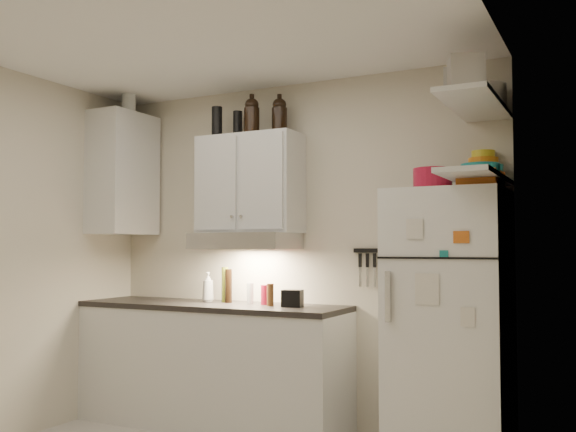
% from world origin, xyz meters
% --- Properties ---
extents(ceiling, '(3.20, 3.00, 0.02)m').
position_xyz_m(ceiling, '(0.00, 0.00, 2.61)').
color(ceiling, white).
rests_on(ceiling, ground).
extents(back_wall, '(3.20, 0.02, 2.60)m').
position_xyz_m(back_wall, '(0.00, 1.51, 1.30)').
color(back_wall, beige).
rests_on(back_wall, ground).
extents(right_wall, '(0.02, 3.00, 2.60)m').
position_xyz_m(right_wall, '(1.61, 0.00, 1.30)').
color(right_wall, beige).
rests_on(right_wall, ground).
extents(base_cabinet, '(2.10, 0.60, 0.88)m').
position_xyz_m(base_cabinet, '(-0.55, 1.20, 0.44)').
color(base_cabinet, silver).
rests_on(base_cabinet, floor).
extents(countertop, '(2.10, 0.62, 0.04)m').
position_xyz_m(countertop, '(-0.55, 1.20, 0.90)').
color(countertop, black).
rests_on(countertop, base_cabinet).
extents(upper_cabinet, '(0.80, 0.33, 0.75)m').
position_xyz_m(upper_cabinet, '(-0.30, 1.33, 1.83)').
color(upper_cabinet, silver).
rests_on(upper_cabinet, back_wall).
extents(side_cabinet, '(0.33, 0.55, 1.00)m').
position_xyz_m(side_cabinet, '(-1.44, 1.20, 1.95)').
color(side_cabinet, silver).
rests_on(side_cabinet, left_wall).
extents(range_hood, '(0.76, 0.46, 0.12)m').
position_xyz_m(range_hood, '(-0.30, 1.27, 1.39)').
color(range_hood, silver).
rests_on(range_hood, back_wall).
extents(fridge, '(0.70, 0.68, 1.70)m').
position_xyz_m(fridge, '(1.25, 1.16, 0.85)').
color(fridge, white).
rests_on(fridge, floor).
extents(shelf_hi, '(0.30, 0.95, 0.03)m').
position_xyz_m(shelf_hi, '(1.45, 1.02, 2.20)').
color(shelf_hi, silver).
rests_on(shelf_hi, right_wall).
extents(shelf_lo, '(0.30, 0.95, 0.03)m').
position_xyz_m(shelf_lo, '(1.45, 1.02, 1.76)').
color(shelf_lo, silver).
rests_on(shelf_lo, right_wall).
extents(knife_strip, '(0.42, 0.02, 0.03)m').
position_xyz_m(knife_strip, '(0.70, 1.49, 1.32)').
color(knife_strip, black).
rests_on(knife_strip, back_wall).
extents(dutch_oven, '(0.26, 0.26, 0.14)m').
position_xyz_m(dutch_oven, '(1.16, 1.14, 1.77)').
color(dutch_oven, '#A81330').
rests_on(dutch_oven, fridge).
extents(book_stack, '(0.24, 0.30, 0.10)m').
position_xyz_m(book_stack, '(1.47, 1.04, 1.75)').
color(book_stack, orange).
rests_on(book_stack, fridge).
extents(spice_jar, '(0.07, 0.07, 0.10)m').
position_xyz_m(spice_jar, '(1.36, 1.18, 1.75)').
color(spice_jar, silver).
rests_on(spice_jar, fridge).
extents(stock_pot, '(0.31, 0.31, 0.17)m').
position_xyz_m(stock_pot, '(1.47, 1.35, 2.30)').
color(stock_pot, silver).
rests_on(stock_pot, shelf_hi).
extents(tin_a, '(0.23, 0.21, 0.20)m').
position_xyz_m(tin_a, '(1.37, 1.00, 2.31)').
color(tin_a, '#AAAAAD').
rests_on(tin_a, shelf_hi).
extents(tin_b, '(0.24, 0.24, 0.19)m').
position_xyz_m(tin_b, '(1.46, 0.71, 2.31)').
color(tin_b, '#AAAAAD').
rests_on(tin_b, shelf_hi).
extents(bowl_teal, '(0.24, 0.24, 0.10)m').
position_xyz_m(bowl_teal, '(1.43, 1.37, 1.82)').
color(bowl_teal, '#16797A').
rests_on(bowl_teal, shelf_lo).
extents(bowl_orange, '(0.19, 0.19, 0.06)m').
position_xyz_m(bowl_orange, '(1.42, 1.44, 1.90)').
color(bowl_orange, orange).
rests_on(bowl_orange, bowl_teal).
extents(bowl_yellow, '(0.15, 0.15, 0.05)m').
position_xyz_m(bowl_yellow, '(1.42, 1.44, 1.95)').
color(bowl_yellow, yellow).
rests_on(bowl_yellow, bowl_orange).
extents(plates, '(0.22, 0.22, 0.06)m').
position_xyz_m(plates, '(1.48, 0.96, 1.80)').
color(plates, '#16797A').
rests_on(plates, shelf_lo).
extents(growler_a, '(0.14, 0.14, 0.28)m').
position_xyz_m(growler_a, '(-0.24, 1.27, 2.34)').
color(growler_a, black).
rests_on(growler_a, upper_cabinet).
extents(growler_b, '(0.13, 0.13, 0.27)m').
position_xyz_m(growler_b, '(-0.05, 1.35, 2.34)').
color(growler_b, black).
rests_on(growler_b, upper_cabinet).
extents(thermos_a, '(0.09, 0.09, 0.21)m').
position_xyz_m(thermos_a, '(-0.43, 1.37, 2.30)').
color(thermos_a, black).
rests_on(thermos_a, upper_cabinet).
extents(thermos_b, '(0.11, 0.11, 0.24)m').
position_xyz_m(thermos_b, '(-0.57, 1.28, 2.32)').
color(thermos_b, black).
rests_on(thermos_b, upper_cabinet).
extents(side_jar, '(0.12, 0.12, 0.15)m').
position_xyz_m(side_jar, '(-1.36, 1.18, 2.53)').
color(side_jar, silver).
rests_on(side_jar, side_cabinet).
extents(soap_bottle, '(0.12, 0.12, 0.26)m').
position_xyz_m(soap_bottle, '(-0.65, 1.29, 1.05)').
color(soap_bottle, silver).
rests_on(soap_bottle, countertop).
extents(pepper_mill, '(0.07, 0.07, 0.16)m').
position_xyz_m(pepper_mill, '(-0.05, 1.20, 1.00)').
color(pepper_mill, brown).
rests_on(pepper_mill, countertop).
extents(oil_bottle, '(0.07, 0.07, 0.27)m').
position_xyz_m(oil_bottle, '(-0.51, 1.32, 1.06)').
color(oil_bottle, '#515916').
rests_on(oil_bottle, countertop).
extents(vinegar_bottle, '(0.07, 0.07, 0.26)m').
position_xyz_m(vinegar_bottle, '(-0.46, 1.29, 1.05)').
color(vinegar_bottle, black).
rests_on(vinegar_bottle, countertop).
extents(clear_bottle, '(0.06, 0.06, 0.15)m').
position_xyz_m(clear_bottle, '(-0.28, 1.30, 1.00)').
color(clear_bottle, silver).
rests_on(clear_bottle, countertop).
extents(red_jar, '(0.08, 0.08, 0.15)m').
position_xyz_m(red_jar, '(-0.13, 1.28, 0.99)').
color(red_jar, '#A81330').
rests_on(red_jar, countertop).
extents(caddy, '(0.16, 0.12, 0.12)m').
position_xyz_m(caddy, '(0.13, 1.21, 0.98)').
color(caddy, black).
rests_on(caddy, countertop).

